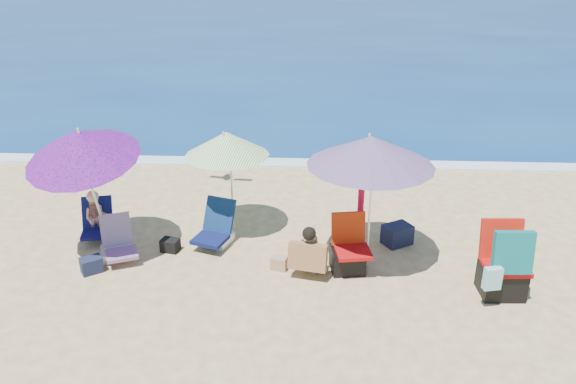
{
  "coord_description": "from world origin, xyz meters",
  "views": [
    {
      "loc": [
        0.1,
        -7.02,
        4.64
      ],
      "look_at": [
        -0.3,
        1.0,
        1.1
      ],
      "focal_mm": 35.56,
      "sensor_mm": 36.0,
      "label": 1
    }
  ],
  "objects_px": {
    "umbrella_blue": "(79,145)",
    "furled_umbrella": "(361,212)",
    "chair_rainbow": "(118,247)",
    "camp_chair_right": "(503,270)",
    "chair_navy": "(215,232)",
    "person_left": "(96,217)",
    "person_center": "(309,252)",
    "umbrella_turquoise": "(371,151)",
    "umbrella_striped": "(227,144)",
    "camp_chair_left": "(348,255)"
  },
  "relations": [
    {
      "from": "chair_navy",
      "to": "furled_umbrella",
      "type": "bearing_deg",
      "value": -4.16
    },
    {
      "from": "chair_rainbow",
      "to": "person_center",
      "type": "relative_size",
      "value": 0.98
    },
    {
      "from": "umbrella_striped",
      "to": "camp_chair_right",
      "type": "height_order",
      "value": "umbrella_striped"
    },
    {
      "from": "chair_rainbow",
      "to": "chair_navy",
      "type": "bearing_deg",
      "value": 20.16
    },
    {
      "from": "umbrella_striped",
      "to": "umbrella_blue",
      "type": "relative_size",
      "value": 0.8
    },
    {
      "from": "person_center",
      "to": "umbrella_blue",
      "type": "bearing_deg",
      "value": 174.04
    },
    {
      "from": "chair_rainbow",
      "to": "umbrella_blue",
      "type": "bearing_deg",
      "value": -172.63
    },
    {
      "from": "camp_chair_left",
      "to": "umbrella_blue",
      "type": "bearing_deg",
      "value": 177.62
    },
    {
      "from": "furled_umbrella",
      "to": "person_left",
      "type": "xyz_separation_m",
      "value": [
        -4.37,
        0.2,
        -0.3
      ]
    },
    {
      "from": "furled_umbrella",
      "to": "person_left",
      "type": "bearing_deg",
      "value": 177.35
    },
    {
      "from": "person_center",
      "to": "umbrella_striped",
      "type": "bearing_deg",
      "value": 136.13
    },
    {
      "from": "furled_umbrella",
      "to": "umbrella_blue",
      "type": "bearing_deg",
      "value": -174.39
    },
    {
      "from": "chair_navy",
      "to": "person_left",
      "type": "xyz_separation_m",
      "value": [
        -1.99,
        0.03,
        0.21
      ]
    },
    {
      "from": "furled_umbrella",
      "to": "chair_rainbow",
      "type": "relative_size",
      "value": 1.59
    },
    {
      "from": "umbrella_blue",
      "to": "furled_umbrella",
      "type": "relative_size",
      "value": 1.78
    },
    {
      "from": "umbrella_turquoise",
      "to": "person_left",
      "type": "xyz_separation_m",
      "value": [
        -4.43,
        0.61,
        -1.47
      ]
    },
    {
      "from": "chair_rainbow",
      "to": "camp_chair_right",
      "type": "distance_m",
      "value": 5.84
    },
    {
      "from": "umbrella_turquoise",
      "to": "umbrella_striped",
      "type": "distance_m",
      "value": 2.45
    },
    {
      "from": "umbrella_turquoise",
      "to": "chair_navy",
      "type": "distance_m",
      "value": 3.02
    },
    {
      "from": "chair_navy",
      "to": "camp_chair_left",
      "type": "relative_size",
      "value": 0.99
    },
    {
      "from": "chair_navy",
      "to": "camp_chair_right",
      "type": "bearing_deg",
      "value": -16.92
    },
    {
      "from": "umbrella_striped",
      "to": "camp_chair_left",
      "type": "xyz_separation_m",
      "value": [
        1.97,
        -1.14,
        -1.35
      ]
    },
    {
      "from": "camp_chair_left",
      "to": "person_center",
      "type": "distance_m",
      "value": 0.64
    },
    {
      "from": "umbrella_blue",
      "to": "furled_umbrella",
      "type": "bearing_deg",
      "value": 5.61
    },
    {
      "from": "furled_umbrella",
      "to": "chair_rainbow",
      "type": "xyz_separation_m",
      "value": [
        -3.85,
        -0.37,
        -0.53
      ]
    },
    {
      "from": "person_left",
      "to": "camp_chair_right",
      "type": "bearing_deg",
      "value": -12.01
    },
    {
      "from": "umbrella_blue",
      "to": "furled_umbrella",
      "type": "distance_m",
      "value": 4.38
    },
    {
      "from": "umbrella_turquoise",
      "to": "person_center",
      "type": "relative_size",
      "value": 2.8
    },
    {
      "from": "person_center",
      "to": "person_left",
      "type": "bearing_deg",
      "value": 164.83
    },
    {
      "from": "umbrella_blue",
      "to": "chair_navy",
      "type": "xyz_separation_m",
      "value": [
        1.82,
        0.58,
        -1.71
      ]
    },
    {
      "from": "chair_navy",
      "to": "chair_rainbow",
      "type": "xyz_separation_m",
      "value": [
        -1.47,
        -0.54,
        -0.02
      ]
    },
    {
      "from": "chair_navy",
      "to": "chair_rainbow",
      "type": "relative_size",
      "value": 1.08
    },
    {
      "from": "umbrella_blue",
      "to": "person_center",
      "type": "bearing_deg",
      "value": -5.96
    },
    {
      "from": "umbrella_blue",
      "to": "person_left",
      "type": "xyz_separation_m",
      "value": [
        -0.17,
        0.61,
        -1.49
      ]
    },
    {
      "from": "camp_chair_left",
      "to": "chair_navy",
      "type": "bearing_deg",
      "value": 160.94
    },
    {
      "from": "chair_navy",
      "to": "person_left",
      "type": "height_order",
      "value": "person_left"
    },
    {
      "from": "umbrella_blue",
      "to": "camp_chair_left",
      "type": "bearing_deg",
      "value": -2.38
    },
    {
      "from": "chair_navy",
      "to": "camp_chair_left",
      "type": "distance_m",
      "value": 2.3
    },
    {
      "from": "furled_umbrella",
      "to": "camp_chair_left",
      "type": "height_order",
      "value": "furled_umbrella"
    },
    {
      "from": "umbrella_turquoise",
      "to": "chair_navy",
      "type": "relative_size",
      "value": 2.64
    },
    {
      "from": "umbrella_blue",
      "to": "camp_chair_right",
      "type": "xyz_separation_m",
      "value": [
        6.13,
        -0.73,
        -1.5
      ]
    },
    {
      "from": "umbrella_striped",
      "to": "chair_rainbow",
      "type": "distance_m",
      "value": 2.39
    },
    {
      "from": "chair_navy",
      "to": "person_center",
      "type": "xyz_separation_m",
      "value": [
        1.58,
        -0.94,
        0.21
      ]
    },
    {
      "from": "camp_chair_right",
      "to": "person_left",
      "type": "xyz_separation_m",
      "value": [
        -6.3,
        1.34,
        0.01
      ]
    },
    {
      "from": "umbrella_turquoise",
      "to": "camp_chair_left",
      "type": "bearing_deg",
      "value": -146.95
    },
    {
      "from": "umbrella_turquoise",
      "to": "person_center",
      "type": "xyz_separation_m",
      "value": [
        -0.86,
        -0.36,
        -1.48
      ]
    },
    {
      "from": "chair_navy",
      "to": "umbrella_blue",
      "type": "bearing_deg",
      "value": -162.17
    },
    {
      "from": "umbrella_blue",
      "to": "chair_rainbow",
      "type": "bearing_deg",
      "value": 7.37
    },
    {
      "from": "umbrella_turquoise",
      "to": "chair_navy",
      "type": "xyz_separation_m",
      "value": [
        -2.44,
        0.58,
        -1.69
      ]
    },
    {
      "from": "person_center",
      "to": "camp_chair_right",
      "type": "bearing_deg",
      "value": -7.76
    }
  ]
}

